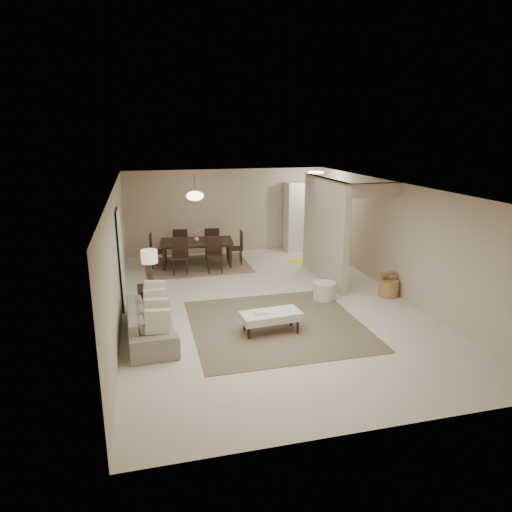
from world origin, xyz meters
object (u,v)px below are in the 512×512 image
object	(u,v)px
pantry_cabinet	(305,216)
side_table	(152,300)
ottoman_bench	(271,316)
round_pouf	(324,291)
wicker_basket	(388,288)
dining_table	(197,253)
sofa	(151,322)

from	to	relation	value
pantry_cabinet	side_table	world-z (taller)	pantry_cabinet
ottoman_bench	round_pouf	size ratio (longest dim) A/B	2.29
pantry_cabinet	wicker_basket	bearing A→B (deg)	-84.82
pantry_cabinet	wicker_basket	distance (m)	4.51
side_table	wicker_basket	bearing A→B (deg)	-2.63
round_pouf	dining_table	size ratio (longest dim) A/B	0.25
sofa	wicker_basket	xyz separation A→B (m)	(5.20, 0.89, -0.11)
sofa	ottoman_bench	world-z (taller)	sofa
pantry_cabinet	sofa	distance (m)	7.19
ottoman_bench	wicker_basket	xyz separation A→B (m)	(3.07, 1.19, -0.13)
ottoman_bench	dining_table	xyz separation A→B (m)	(-0.77, 4.65, 0.03)
wicker_basket	ottoman_bench	bearing A→B (deg)	-158.85
side_table	round_pouf	world-z (taller)	side_table
round_pouf	side_table	bearing A→B (deg)	178.84
dining_table	sofa	bearing A→B (deg)	-101.72
wicker_basket	round_pouf	bearing A→B (deg)	173.72
side_table	wicker_basket	xyz separation A→B (m)	(5.15, -0.24, -0.10)
sofa	wicker_basket	distance (m)	5.28
ottoman_bench	dining_table	bearing A→B (deg)	94.56
pantry_cabinet	ottoman_bench	xyz separation A→B (m)	(-2.67, -5.60, -0.74)
ottoman_bench	side_table	world-z (taller)	side_table
wicker_basket	pantry_cabinet	bearing A→B (deg)	95.18
ottoman_bench	side_table	bearing A→B (deg)	140.69
round_pouf	wicker_basket	xyz separation A→B (m)	(1.47, -0.16, -0.01)
sofa	round_pouf	world-z (taller)	sofa
side_table	round_pouf	size ratio (longest dim) A/B	1.17
ottoman_bench	round_pouf	distance (m)	2.10
ottoman_bench	dining_table	size ratio (longest dim) A/B	0.58
ottoman_bench	side_table	distance (m)	2.52
pantry_cabinet	ottoman_bench	distance (m)	6.25
sofa	ottoman_bench	xyz separation A→B (m)	(2.13, -0.30, 0.02)
sofa	round_pouf	xyz separation A→B (m)	(3.73, 1.05, -0.10)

